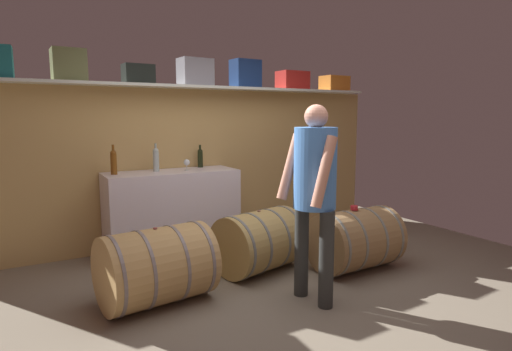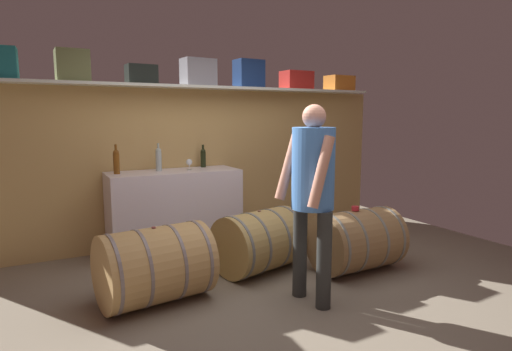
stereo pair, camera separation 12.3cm
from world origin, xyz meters
TOP-DOWN VIEW (x-y plane):
  - ground_plane at (0.00, 0.51)m, footprint 6.58×7.25m
  - back_wall_panel at (0.00, 2.02)m, footprint 5.38×0.10m
  - high_shelf_board at (0.00, 1.87)m, footprint 4.95×0.40m
  - toolcase_olive at (-1.40, 1.87)m, footprint 0.34×0.29m
  - toolcase_black at (-0.68, 1.87)m, footprint 0.34×0.23m
  - toolcase_grey at (0.00, 1.87)m, footprint 0.40×0.28m
  - toolcase_navy at (0.68, 1.87)m, footprint 0.37×0.26m
  - toolcase_red at (1.41, 1.87)m, footprint 0.40×0.28m
  - toolcase_orange at (2.14, 1.87)m, footprint 0.39×0.28m
  - work_cabinet at (-0.39, 1.68)m, footprint 1.51×0.56m
  - wine_bottle_clear at (-0.55, 1.76)m, footprint 0.07×0.07m
  - wine_bottle_amber at (-1.02, 1.72)m, footprint 0.07×0.07m
  - wine_bottle_dark at (0.04, 1.87)m, footprint 0.07×0.07m
  - wine_glass at (-0.21, 1.67)m, footprint 0.07×0.07m
  - wine_barrel_near at (1.07, 0.19)m, footprint 0.88×0.65m
  - wine_barrel_far at (-0.97, 0.39)m, footprint 0.97×0.75m
  - wine_barrel_flank at (0.17, 0.63)m, footprint 0.96×0.81m
  - tasting_cup at (1.04, 0.19)m, footprint 0.08×0.08m
  - winemaker_pouring at (0.21, -0.22)m, footprint 0.44×0.52m

SIDE VIEW (x-z plane):
  - ground_plane at x=0.00m, z-range -0.02..0.00m
  - wine_barrel_flank at x=0.17m, z-range 0.00..0.63m
  - wine_barrel_near at x=1.07m, z-range 0.00..0.64m
  - wine_barrel_far at x=-0.97m, z-range 0.00..0.66m
  - work_cabinet at x=-0.39m, z-range 0.00..0.96m
  - tasting_cup at x=1.04m, z-range 0.63..0.68m
  - back_wall_panel at x=0.00m, z-range 0.00..1.91m
  - winemaker_pouring at x=0.21m, z-range 0.19..1.87m
  - wine_glass at x=-0.21m, z-range 0.98..1.11m
  - wine_bottle_dark at x=0.04m, z-range 0.94..1.22m
  - wine_bottle_amber at x=-1.02m, z-range 0.94..1.26m
  - wine_bottle_clear at x=-0.55m, z-range 0.94..1.26m
  - high_shelf_board at x=0.00m, z-range 1.91..1.95m
  - toolcase_orange at x=2.14m, z-range 1.95..2.16m
  - toolcase_black at x=-0.68m, z-range 1.95..2.16m
  - toolcase_red at x=1.41m, z-range 1.95..2.19m
  - toolcase_grey at x=0.00m, z-range 1.95..2.27m
  - toolcase_olive at x=-1.40m, z-range 1.95..2.28m
  - toolcase_navy at x=0.68m, z-range 1.95..2.29m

